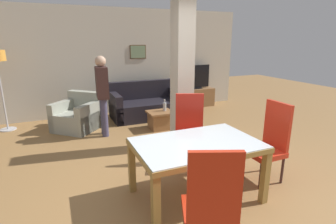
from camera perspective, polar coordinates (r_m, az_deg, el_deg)
ground_plane at (r=3.52m, az=5.94°, el=-17.72°), size 18.00×18.00×0.00m
back_wall at (r=7.08m, az=-11.36°, el=10.63°), size 7.20×0.09×2.70m
divider_pillar at (r=4.66m, az=3.10°, el=8.46°), size 0.32×0.33×2.70m
dining_table at (r=3.23m, az=6.23°, el=-9.02°), size 1.49×0.97×0.74m
dining_chair_near_left at (r=2.39m, az=9.31°, el=-19.14°), size 0.60×0.60×1.11m
dining_chair_head_right at (r=3.90m, az=21.22°, el=-5.85°), size 0.46×0.46×1.11m
dining_chair_far_right at (r=4.12m, az=4.74°, el=-3.64°), size 0.60×0.60×1.11m
sofa at (r=6.69m, az=-4.72°, el=1.45°), size 1.76×0.93×0.89m
armchair at (r=6.09m, az=-18.92°, el=-0.95°), size 1.18×1.18×0.79m
coffee_table at (r=5.81m, az=-1.66°, el=-1.69°), size 0.55×0.48×0.39m
bottle at (r=5.80m, az=-0.74°, el=1.25°), size 0.07×0.07×0.26m
tv_stand at (r=7.78m, az=5.99°, el=3.17°), size 1.09×0.40×0.53m
tv_screen at (r=7.67m, az=6.11°, el=7.52°), size 0.89×0.23×0.68m
standing_person at (r=5.40m, az=-14.09°, el=4.48°), size 0.24×0.39×1.62m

